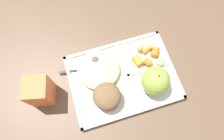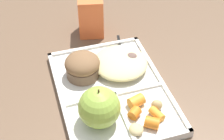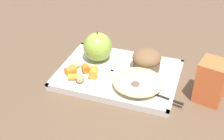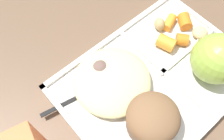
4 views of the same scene
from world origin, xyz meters
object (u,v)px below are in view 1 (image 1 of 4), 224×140
at_px(plastic_fork, 88,70).
at_px(milk_carton, 40,92).
at_px(lunch_tray, 123,78).
at_px(green_apple, 155,81).
at_px(bran_muffin, 107,97).

distance_m(plastic_fork, milk_carton, 0.16).
height_order(lunch_tray, green_apple, green_apple).
bearing_deg(milk_carton, green_apple, -178.24).
distance_m(bran_muffin, plastic_fork, 0.12).
distance_m(green_apple, milk_carton, 0.35).
relative_size(lunch_tray, bran_muffin, 4.03).
xyz_separation_m(bran_muffin, milk_carton, (0.19, -0.07, 0.01)).
bearing_deg(bran_muffin, milk_carton, -20.57).
distance_m(lunch_tray, milk_carton, 0.26).
height_order(green_apple, bran_muffin, green_apple).
distance_m(green_apple, bran_muffin, 0.15).
bearing_deg(milk_carton, plastic_fork, -151.25).
bearing_deg(green_apple, lunch_tray, -32.60).
bearing_deg(plastic_fork, milk_carton, 15.37).
bearing_deg(plastic_fork, green_apple, 149.32).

